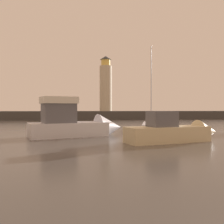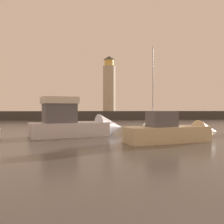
{
  "view_description": "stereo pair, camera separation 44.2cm",
  "coord_description": "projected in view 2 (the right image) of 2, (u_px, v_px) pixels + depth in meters",
  "views": [
    {
      "loc": [
        -3.71,
        -1.99,
        2.65
      ],
      "look_at": [
        -0.62,
        18.9,
        2.39
      ],
      "focal_mm": 39.39,
      "sensor_mm": 36.0,
      "label": 1
    },
    {
      "loc": [
        -3.27,
        -2.05,
        2.65
      ],
      "look_at": [
        -0.62,
        18.9,
        2.39
      ],
      "focal_mm": 39.39,
      "sensor_mm": 36.0,
      "label": 2
    }
  ],
  "objects": [
    {
      "name": "sailboat_moored",
      "position": [
        153.0,
        127.0,
        29.55
      ],
      "size": [
        4.21,
        8.02,
        10.42
      ],
      "color": "silver",
      "rests_on": "ground_plane"
    },
    {
      "name": "breakwater",
      "position": [
        94.0,
        115.0,
        62.64
      ],
      "size": [
        98.31,
        6.63,
        2.12
      ],
      "primitive_type": "cube",
      "color": "#423F3D",
      "rests_on": "ground_plane"
    },
    {
      "name": "motorboat_4",
      "position": [
        178.0,
        132.0,
        19.92
      ],
      "size": [
        8.69,
        3.97,
        2.85
      ],
      "color": "beige",
      "rests_on": "ground_plane"
    },
    {
      "name": "lighthouse",
      "position": [
        109.0,
        85.0,
        63.04
      ],
      "size": [
        3.15,
        3.15,
        14.13
      ],
      "color": "beige",
      "rests_on": "breakwater"
    },
    {
      "name": "motorboat_0",
      "position": [
        80.0,
        124.0,
        24.11
      ],
      "size": [
        9.77,
        5.51,
        4.45
      ],
      "color": "silver",
      "rests_on": "ground_plane"
    },
    {
      "name": "ground_plane",
      "position": [
        106.0,
        129.0,
        32.57
      ],
      "size": [
        220.0,
        220.0,
        0.0
      ],
      "primitive_type": "plane",
      "color": "#4C4742"
    }
  ]
}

